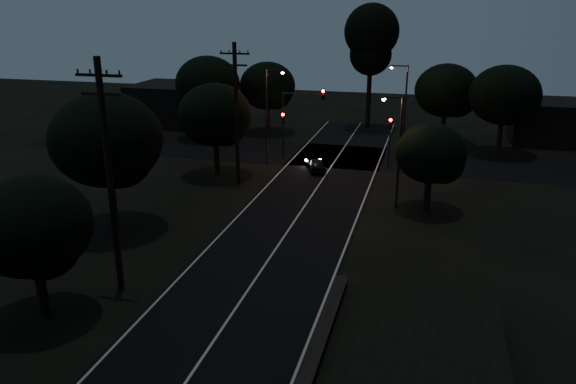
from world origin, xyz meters
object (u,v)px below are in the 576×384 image
Objects in this scene: streetlight_c at (397,144)px; car at (316,165)px; signal_mast at (302,111)px; signal_left at (283,127)px; tall_pine at (371,39)px; utility_pole_far at (236,113)px; streetlight_b at (403,104)px; streetlight_a at (269,110)px; signal_right at (390,133)px; utility_pole_mid at (109,175)px.

car is at bearing 134.64° from streetlight_c.
signal_mast is 0.83× the size of streetlight_c.
streetlight_c is at bearing -43.76° from signal_left.
tall_pine reaches higher than signal_left.
utility_pole_far is at bearing 21.99° from car.
signal_mast is at bearing 131.19° from streetlight_c.
streetlight_c is at bearing -48.81° from signal_mast.
streetlight_b is 14.01m from streetlight_c.
tall_pine reaches higher than car.
utility_pole_far is 16.51m from streetlight_b.
streetlight_a is at bearing -36.62° from car.
tall_pine is 16.80m from signal_right.
car is (-6.29, -7.10, -4.11)m from streetlight_b.
signal_mast is 2.02× the size of car.
utility_pole_far reaches higher than streetlight_c.
streetlight_b reaches higher than car.
utility_pole_far reaches higher than signal_left.
signal_mast is at bearing -104.62° from tall_pine.
signal_left is 1.00× the size of signal_right.
tall_pine is (7.00, 23.00, 3.97)m from utility_pole_far.
utility_pole_mid is at bearing 54.78° from car.
streetlight_c is 2.42× the size of car.
signal_mast is (3.09, 7.99, -1.15)m from utility_pole_far.
tall_pine is 4.23× the size of car.
tall_pine reaches higher than streetlight_c.
signal_right is 4.45m from streetlight_b.
signal_mast is 9.15m from streetlight_b.
car is at bearing -14.31° from streetlight_a.
utility_pole_mid is 1.38× the size of streetlight_a.
utility_pole_far reaches higher than car.
signal_left is 1.32× the size of car.
signal_right is 0.51× the size of streetlight_b.
utility_pole_mid is 1.05× the size of utility_pole_far.
signal_right is 1.32× the size of car.
utility_pole_far is at bearing -111.11° from signal_mast.
utility_pole_far reaches higher than streetlight_b.
streetlight_b is (4.31, -11.00, -4.82)m from tall_pine.
streetlight_b is at bearing 29.48° from streetlight_a.
signal_left is 9.20m from signal_right.
signal_mast is at bearing -80.32° from car.
streetlight_c is (11.83, -2.00, -1.13)m from utility_pole_far.
streetlight_a is at bearing 83.41° from utility_pole_far.
utility_pole_far reaches higher than signal_mast.
streetlight_c is (4.83, -25.00, -5.10)m from tall_pine.
tall_pine is 2.10× the size of signal_mast.
utility_pole_mid is 25.19m from signal_left.
utility_pole_far is 24.37m from tall_pine.
streetlight_b reaches higher than signal_right.
streetlight_a is (-0.71, -1.99, 1.80)m from signal_left.
tall_pine is 3.20× the size of signal_right.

